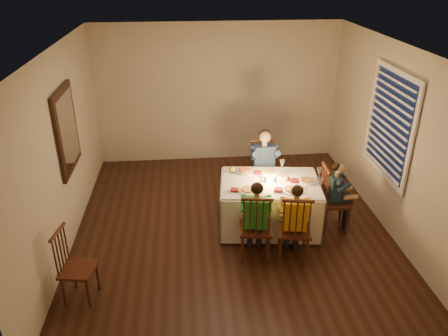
{
  "coord_description": "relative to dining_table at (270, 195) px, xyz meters",
  "views": [
    {
      "loc": [
        -0.62,
        -5.38,
        3.61
      ],
      "look_at": [
        -0.1,
        0.15,
        0.91
      ],
      "focal_mm": 35.0,
      "sensor_mm": 36.0,
      "label": 1
    }
  ],
  "objects": [
    {
      "name": "chair_end",
      "position": [
        0.93,
        -0.14,
        -0.52
      ],
      "size": [
        0.41,
        0.43,
        1.0
      ],
      "primitive_type": null,
      "rotation": [
        0.0,
        0.0,
        1.52
      ],
      "color": "#38170F",
      "rests_on": "ground"
    },
    {
      "name": "setting_yellow",
      "position": [
        0.23,
        -0.28,
        0.22
      ],
      "size": [
        0.29,
        0.29,
        0.02
      ],
      "primitive_type": "cylinder",
      "rotation": [
        0.0,
        0.0,
        -0.11
      ],
      "color": "white",
      "rests_on": "dining_table"
    },
    {
      "name": "ground",
      "position": [
        -0.55,
        0.0,
        -0.52
      ],
      "size": [
        5.0,
        5.0,
        0.0
      ],
      "primitive_type": "plane",
      "color": "black",
      "rests_on": "ground"
    },
    {
      "name": "wall_left",
      "position": [
        -2.8,
        0.0,
        0.78
      ],
      "size": [
        0.02,
        5.0,
        2.6
      ],
      "primitive_type": "cube",
      "color": "#B8AD9D",
      "rests_on": "ground"
    },
    {
      "name": "adult",
      "position": [
        0.05,
        0.77,
        -0.52
      ],
      "size": [
        0.45,
        0.41,
        1.21
      ],
      "primitive_type": null,
      "rotation": [
        0.0,
        0.0,
        0.03
      ],
      "color": "#314B7B",
      "rests_on": "ground"
    },
    {
      "name": "child_yellow",
      "position": [
        0.16,
        -0.8,
        -0.52
      ],
      "size": [
        0.43,
        0.4,
        1.11
      ],
      "primitive_type": null,
      "rotation": [
        0.0,
        0.0,
        2.98
      ],
      "color": "gold",
      "rests_on": "ground"
    },
    {
      "name": "chair_extra",
      "position": [
        -2.45,
        -1.29,
        -0.52
      ],
      "size": [
        0.42,
        0.44,
        0.92
      ],
      "primitive_type": null,
      "rotation": [
        0.0,
        0.0,
        1.39
      ],
      "color": "#38170F",
      "rests_on": "ground"
    },
    {
      "name": "child_teal",
      "position": [
        0.93,
        -0.14,
        -0.52
      ],
      "size": [
        0.33,
        0.36,
        1.05
      ],
      "primitive_type": null,
      "rotation": [
        0.0,
        0.0,
        1.52
      ],
      "color": "#182C3C",
      "rests_on": "ground"
    },
    {
      "name": "squash",
      "position": [
        -0.51,
        0.35,
        0.26
      ],
      "size": [
        0.09,
        0.09,
        0.09
      ],
      "primitive_type": "sphere",
      "color": "yellow",
      "rests_on": "dining_table"
    },
    {
      "name": "wall_mirror",
      "position": [
        -2.76,
        0.3,
        0.98
      ],
      "size": [
        0.06,
        0.95,
        1.15
      ],
      "color": "black",
      "rests_on": "wall_left"
    },
    {
      "name": "orange_fruit",
      "position": [
        0.24,
        0.02,
        0.25
      ],
      "size": [
        0.08,
        0.08,
        0.08
      ],
      "primitive_type": "sphere",
      "color": "orange",
      "rests_on": "dining_table"
    },
    {
      "name": "wall_right",
      "position": [
        1.7,
        0.0,
        0.78
      ],
      "size": [
        0.02,
        5.0,
        2.6
      ],
      "primitive_type": "cube",
      "color": "#B8AD9D",
      "rests_on": "ground"
    },
    {
      "name": "dining_table",
      "position": [
        0.0,
        0.0,
        0.0
      ],
      "size": [
        1.51,
        1.17,
        0.7
      ],
      "rotation": [
        0.0,
        0.0,
        -0.11
      ],
      "color": "white",
      "rests_on": "ground"
    },
    {
      "name": "window_blinds",
      "position": [
        1.66,
        0.1,
        0.98
      ],
      "size": [
        0.07,
        1.34,
        1.54
      ],
      "color": "#0D1837",
      "rests_on": "wall_right"
    },
    {
      "name": "chair_near_left",
      "position": [
        -0.32,
        -0.72,
        -0.52
      ],
      "size": [
        0.46,
        0.44,
        1.0
      ],
      "primitive_type": null,
      "rotation": [
        0.0,
        0.0,
        3.01
      ],
      "color": "#38170F",
      "rests_on": "ground"
    },
    {
      "name": "chair_adult",
      "position": [
        0.05,
        0.77,
        -0.52
      ],
      "size": [
        0.42,
        0.41,
        1.0
      ],
      "primitive_type": null,
      "rotation": [
        0.0,
        0.0,
        0.03
      ],
      "color": "#38170F",
      "rests_on": "ground"
    },
    {
      "name": "wall_back",
      "position": [
        -0.55,
        2.5,
        0.78
      ],
      "size": [
        4.5,
        0.02,
        2.6
      ],
      "primitive_type": "cube",
      "color": "#B8AD9D",
      "rests_on": "ground"
    },
    {
      "name": "chair_near_right",
      "position": [
        0.16,
        -0.8,
        -0.52
      ],
      "size": [
        0.47,
        0.45,
        1.0
      ],
      "primitive_type": null,
      "rotation": [
        0.0,
        0.0,
        2.98
      ],
      "color": "#38170F",
      "rests_on": "ground"
    },
    {
      "name": "ceiling",
      "position": [
        -0.55,
        0.0,
        2.08
      ],
      "size": [
        5.0,
        5.0,
        0.0
      ],
      "primitive_type": "plane",
      "color": "white",
      "rests_on": "wall_back"
    },
    {
      "name": "candle_right",
      "position": [
        0.05,
        -0.01,
        0.26
      ],
      "size": [
        0.06,
        0.06,
        0.1
      ],
      "primitive_type": "cylinder",
      "color": "silver",
      "rests_on": "dining_table"
    },
    {
      "name": "child_green",
      "position": [
        -0.32,
        -0.72,
        -0.52
      ],
      "size": [
        0.43,
        0.4,
        1.12
      ],
      "primitive_type": null,
      "rotation": [
        0.0,
        0.0,
        3.01
      ],
      "color": "green",
      "rests_on": "ground"
    },
    {
      "name": "candle_left",
      "position": [
        -0.07,
        0.01,
        0.26
      ],
      "size": [
        0.06,
        0.06,
        0.1
      ],
      "primitive_type": "cylinder",
      "color": "silver",
      "rests_on": "dining_table"
    },
    {
      "name": "setting_adult",
      "position": [
        0.05,
        0.26,
        0.22
      ],
      "size": [
        0.29,
        0.29,
        0.02
      ],
      "primitive_type": "cylinder",
      "rotation": [
        0.0,
        0.0,
        -0.11
      ],
      "color": "white",
      "rests_on": "dining_table"
    },
    {
      "name": "setting_green",
      "position": [
        -0.36,
        -0.23,
        0.22
      ],
      "size": [
        0.29,
        0.29,
        0.02
      ],
      "primitive_type": "cylinder",
      "rotation": [
        0.0,
        0.0,
        -0.11
      ],
      "color": "white",
      "rests_on": "dining_table"
    },
    {
      "name": "serving_bowl",
      "position": [
        -0.33,
        0.31,
        0.24
      ],
      "size": [
        0.26,
        0.26,
        0.05
      ],
      "primitive_type": "imported",
      "rotation": [
        0.0,
        0.0,
        -0.22
      ],
      "color": "white",
      "rests_on": "dining_table"
    },
    {
      "name": "setting_teal",
      "position": [
        0.52,
        -0.04,
        0.22
      ],
      "size": [
        0.29,
        0.29,
        0.02
      ],
      "primitive_type": "cylinder",
      "rotation": [
        0.0,
        0.0,
        -0.11
      ],
      "color": "white",
      "rests_on": "dining_table"
    }
  ]
}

